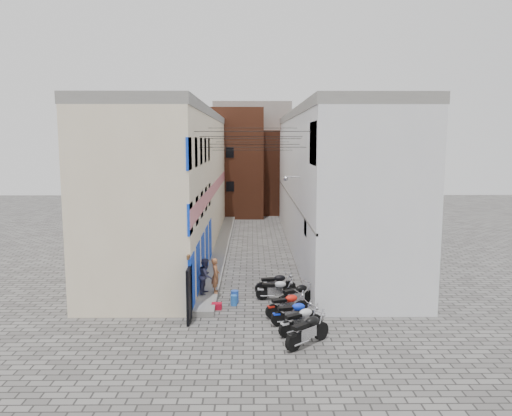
{
  "coord_description": "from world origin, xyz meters",
  "views": [
    {
      "loc": [
        -0.05,
        -19.4,
        7.15
      ],
      "look_at": [
        0.2,
        10.82,
        3.0
      ],
      "focal_mm": 35.0,
      "sensor_mm": 36.0,
      "label": 1
    }
  ],
  "objects_px": {
    "water_jug_near": "(234,300)",
    "red_crate": "(217,306)",
    "motorcycle_d": "(287,304)",
    "motorcycle_g": "(275,283)",
    "motorcycle_e": "(297,294)",
    "motorcycle_b": "(301,319)",
    "motorcycle_f": "(276,288)",
    "person_b": "(206,276)",
    "motorcycle_a": "(308,329)",
    "water_jug_far": "(235,297)",
    "person_a": "(216,275)",
    "motorcycle_c": "(294,312)"
  },
  "relations": [
    {
      "from": "motorcycle_a",
      "to": "motorcycle_e",
      "type": "bearing_deg",
      "value": 138.6
    },
    {
      "from": "red_crate",
      "to": "motorcycle_a",
      "type": "bearing_deg",
      "value": -47.65
    },
    {
      "from": "motorcycle_a",
      "to": "motorcycle_f",
      "type": "distance_m",
      "value": 5.11
    },
    {
      "from": "water_jug_near",
      "to": "motorcycle_c",
      "type": "bearing_deg",
      "value": -43.91
    },
    {
      "from": "motorcycle_a",
      "to": "motorcycle_d",
      "type": "height_order",
      "value": "motorcycle_a"
    },
    {
      "from": "motorcycle_g",
      "to": "motorcycle_f",
      "type": "bearing_deg",
      "value": -12.64
    },
    {
      "from": "motorcycle_d",
      "to": "motorcycle_b",
      "type": "bearing_deg",
      "value": -9.18
    },
    {
      "from": "motorcycle_f",
      "to": "person_b",
      "type": "relative_size",
      "value": 1.12
    },
    {
      "from": "motorcycle_c",
      "to": "red_crate",
      "type": "relative_size",
      "value": 4.23
    },
    {
      "from": "motorcycle_b",
      "to": "person_b",
      "type": "bearing_deg",
      "value": -168.33
    },
    {
      "from": "motorcycle_e",
      "to": "water_jug_near",
      "type": "bearing_deg",
      "value": -125.96
    },
    {
      "from": "motorcycle_a",
      "to": "red_crate",
      "type": "bearing_deg",
      "value": -179.05
    },
    {
      "from": "motorcycle_b",
      "to": "red_crate",
      "type": "xyz_separation_m",
      "value": [
        -3.32,
        2.72,
        -0.43
      ]
    },
    {
      "from": "motorcycle_e",
      "to": "person_b",
      "type": "relative_size",
      "value": 1.24
    },
    {
      "from": "motorcycle_e",
      "to": "person_a",
      "type": "distance_m",
      "value": 3.85
    },
    {
      "from": "motorcycle_g",
      "to": "person_a",
      "type": "distance_m",
      "value": 2.83
    },
    {
      "from": "motorcycle_f",
      "to": "water_jug_near",
      "type": "xyz_separation_m",
      "value": [
        -1.87,
        -0.76,
        -0.3
      ]
    },
    {
      "from": "person_a",
      "to": "water_jug_near",
      "type": "distance_m",
      "value": 1.59
    },
    {
      "from": "motorcycle_f",
      "to": "person_a",
      "type": "relative_size",
      "value": 1.14
    },
    {
      "from": "motorcycle_g",
      "to": "water_jug_far",
      "type": "xyz_separation_m",
      "value": [
        -1.86,
        -1.15,
        -0.29
      ]
    },
    {
      "from": "motorcycle_c",
      "to": "motorcycle_e",
      "type": "distance_m",
      "value": 2.12
    },
    {
      "from": "water_jug_near",
      "to": "motorcycle_e",
      "type": "bearing_deg",
      "value": -4.7
    },
    {
      "from": "motorcycle_b",
      "to": "motorcycle_f",
      "type": "xyz_separation_m",
      "value": [
        -0.74,
        3.97,
        -0.04
      ]
    },
    {
      "from": "person_a",
      "to": "water_jug_far",
      "type": "bearing_deg",
      "value": -132.59
    },
    {
      "from": "water_jug_near",
      "to": "red_crate",
      "type": "xyz_separation_m",
      "value": [
        -0.71,
        -0.49,
        -0.09
      ]
    },
    {
      "from": "water_jug_far",
      "to": "motorcycle_b",
      "type": "bearing_deg",
      "value": -54.29
    },
    {
      "from": "person_a",
      "to": "red_crate",
      "type": "bearing_deg",
      "value": 179.95
    },
    {
      "from": "motorcycle_d",
      "to": "motorcycle_g",
      "type": "bearing_deg",
      "value": 164.91
    },
    {
      "from": "motorcycle_b",
      "to": "person_a",
      "type": "distance_m",
      "value": 5.52
    },
    {
      "from": "motorcycle_g",
      "to": "red_crate",
      "type": "relative_size",
      "value": 4.54
    },
    {
      "from": "motorcycle_g",
      "to": "person_b",
      "type": "bearing_deg",
      "value": -91.65
    },
    {
      "from": "motorcycle_e",
      "to": "water_jug_far",
      "type": "distance_m",
      "value": 2.8
    },
    {
      "from": "person_b",
      "to": "water_jug_near",
      "type": "bearing_deg",
      "value": -116.88
    },
    {
      "from": "person_b",
      "to": "motorcycle_b",
      "type": "bearing_deg",
      "value": -127.28
    },
    {
      "from": "water_jug_near",
      "to": "red_crate",
      "type": "bearing_deg",
      "value": -145.35
    },
    {
      "from": "red_crate",
      "to": "motorcycle_d",
      "type": "bearing_deg",
      "value": -17.02
    },
    {
      "from": "motorcycle_e",
      "to": "motorcycle_g",
      "type": "bearing_deg",
      "value": 174.75
    },
    {
      "from": "motorcycle_d",
      "to": "person_b",
      "type": "relative_size",
      "value": 1.16
    },
    {
      "from": "motorcycle_c",
      "to": "motorcycle_e",
      "type": "relative_size",
      "value": 0.91
    },
    {
      "from": "motorcycle_e",
      "to": "person_b",
      "type": "distance_m",
      "value": 4.24
    },
    {
      "from": "motorcycle_d",
      "to": "water_jug_far",
      "type": "relative_size",
      "value": 3.46
    },
    {
      "from": "motorcycle_e",
      "to": "person_b",
      "type": "height_order",
      "value": "person_b"
    },
    {
      "from": "person_a",
      "to": "water_jug_near",
      "type": "relative_size",
      "value": 3.51
    },
    {
      "from": "person_b",
      "to": "red_crate",
      "type": "bearing_deg",
      "value": -148.39
    },
    {
      "from": "person_a",
      "to": "water_jug_far",
      "type": "distance_m",
      "value": 1.36
    },
    {
      "from": "red_crate",
      "to": "motorcycle_e",
      "type": "bearing_deg",
      "value": 4.44
    },
    {
      "from": "red_crate",
      "to": "water_jug_near",
      "type": "bearing_deg",
      "value": 34.65
    },
    {
      "from": "motorcycle_d",
      "to": "motorcycle_a",
      "type": "bearing_deg",
      "value": -11.19
    },
    {
      "from": "water_jug_near",
      "to": "water_jug_far",
      "type": "distance_m",
      "value": 0.39
    },
    {
      "from": "person_b",
      "to": "water_jug_near",
      "type": "relative_size",
      "value": 3.55
    }
  ]
}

